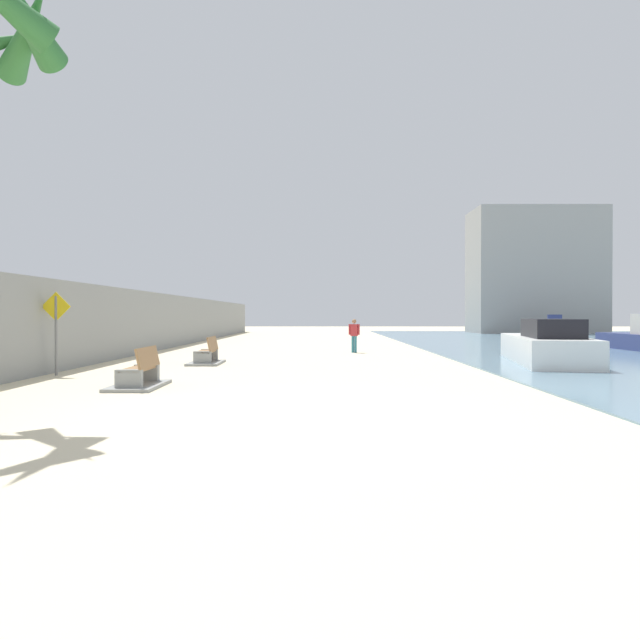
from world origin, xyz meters
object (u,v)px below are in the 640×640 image
Objects in this scene: bench_far at (207,357)px; boat_outer at (546,346)px; boat_distant at (554,328)px; pedestrian_sign at (56,323)px; bench_near at (139,378)px; person_walking at (354,333)px.

bench_far is 12.20m from boat_outer.
boat_distant is 2.38× the size of pedestrian_sign.
bench_near is 0.27× the size of boat_outer.
boat_distant is 41.96m from pedestrian_sign.
boat_distant reaches higher than person_walking.
pedestrian_sign reaches higher than bench_far.
boat_outer is 30.04m from boat_distant.
boat_distant is at bearing 67.86° from boat_outer.
person_walking reaches higher than bench_near.
bench_near is at bearing -124.38° from boat_distant.
bench_near is at bearing -40.00° from pedestrian_sign.
person_walking is at bearing -129.43° from boat_distant.
bench_far is (0.28, 6.75, 0.00)m from bench_near.
boat_distant is (11.32, 27.83, 0.02)m from boat_outer.
bench_near and bench_far have the same top height.
pedestrian_sign is at bearing -165.06° from boat_outer.
pedestrian_sign reaches higher than bench_near.
boat_distant is at bearing 55.62° from bench_near.
boat_distant reaches higher than boat_outer.
boat_outer is (6.59, -6.04, -0.25)m from person_walking.
person_walking is (5.89, 13.00, 0.66)m from bench_near.
person_walking is 0.27× the size of boat_distant.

